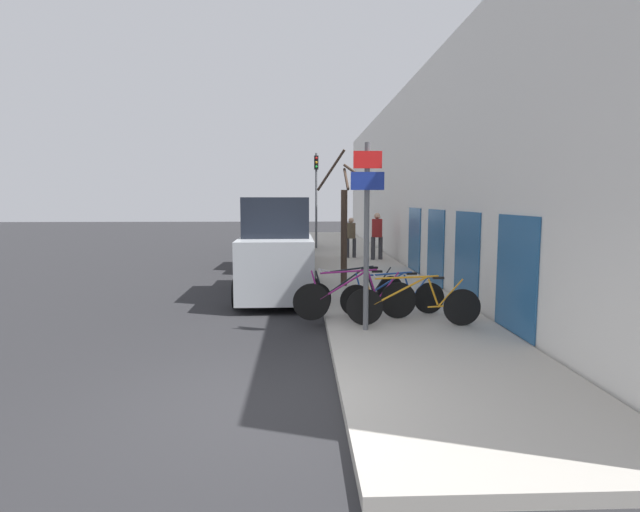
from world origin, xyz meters
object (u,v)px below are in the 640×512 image
bicycle_2 (393,296)px  pedestrian_far (377,233)px  parked_car_0 (277,252)px  traffic_light (316,188)px  bicycle_3 (355,293)px  parked_car_1 (282,238)px  signpost (367,226)px  pedestrian_near (351,235)px  street_tree (344,227)px  bicycle_1 (355,298)px  parked_car_2 (285,231)px  bicycle_0 (413,304)px

bicycle_2 → pedestrian_far: (1.10, 9.37, 0.67)m
parked_car_0 → traffic_light: bearing=82.1°
bicycle_3 → parked_car_1: bearing=-14.5°
bicycle_3 → pedestrian_far: pedestrian_far is taller
signpost → pedestrian_near: size_ratio=2.06×
street_tree → bicycle_3: bearing=-91.0°
bicycle_1 → parked_car_1: 8.96m
pedestrian_far → street_tree: street_tree is taller
parked_car_2 → pedestrian_near: 4.81m
parked_car_2 → bicycle_2: bearing=-75.7°
bicycle_1 → pedestrian_near: bearing=-8.6°
bicycle_3 → pedestrian_far: 9.29m
bicycle_2 → parked_car_2: (-2.59, 14.01, 0.43)m
parked_car_1 → parked_car_2: size_ratio=0.98×
bicycle_2 → parked_car_2: size_ratio=0.48×
pedestrian_near → bicycle_2: bearing=-96.8°
bicycle_1 → signpost: bearing=-175.7°
traffic_light → street_tree: bearing=-87.7°
bicycle_3 → parked_car_2: (-1.85, 13.72, 0.41)m
parked_car_0 → bicycle_1: bearing=-63.4°
bicycle_3 → pedestrian_near: (0.90, 9.77, 0.52)m
pedestrian_near → parked_car_2: bearing=119.0°
bicycle_2 → pedestrian_far: bearing=-13.5°
pedestrian_far → parked_car_2: bearing=-65.9°
bicycle_0 → bicycle_2: bicycle_0 is taller
bicycle_1 → bicycle_3: bicycle_1 is taller
parked_car_2 → street_tree: size_ratio=1.24×
parked_car_1 → street_tree: 5.35m
bicycle_1 → traffic_light: size_ratio=0.54×
bicycle_1 → parked_car_0: parked_car_0 is taller
bicycle_3 → bicycle_2: bearing=-138.4°
bicycle_1 → bicycle_2: bearing=-69.7°
bicycle_3 → street_tree: street_tree is taller
parked_car_2 → pedestrian_far: bearing=-47.7°
bicycle_0 → bicycle_1: bearing=67.3°
bicycle_0 → traffic_light: (-1.33, 14.85, 2.48)m
pedestrian_far → traffic_light: (-2.21, 4.63, 1.84)m
parked_car_2 → bicycle_1: bearing=-79.1°
bicycle_1 → parked_car_2: bearing=3.8°
street_tree → parked_car_1: bearing=110.4°
signpost → parked_car_1: (-1.84, 9.57, -0.95)m
parked_car_2 → pedestrian_near: parked_car_2 is taller
bicycle_3 → parked_car_1: parked_car_1 is taller
bicycle_3 → street_tree: 3.38m
parked_car_1 → traffic_light: (1.43, 5.58, 1.98)m
bicycle_0 → bicycle_1: bicycle_1 is taller
bicycle_1 → traffic_light: traffic_light is taller
bicycle_1 → pedestrian_far: pedestrian_far is taller
parked_car_1 → pedestrian_near: bearing=32.6°
parked_car_0 → pedestrian_far: parked_car_0 is taller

